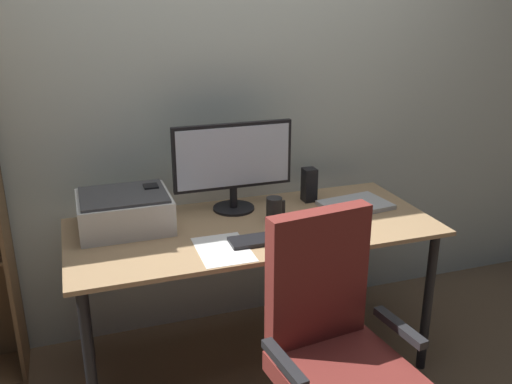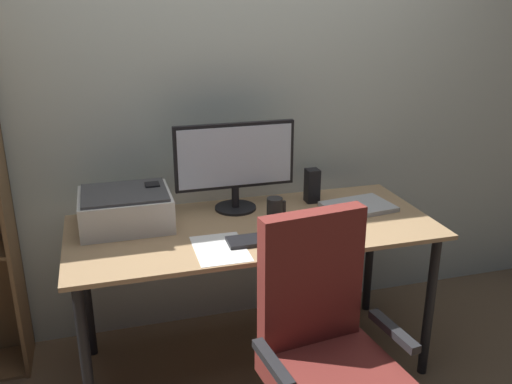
# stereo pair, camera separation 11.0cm
# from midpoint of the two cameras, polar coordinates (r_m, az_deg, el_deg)

# --- Properties ---
(ground_plane) EXTENTS (12.00, 12.00, 0.00)m
(ground_plane) POSITION_cam_midpoint_polar(r_m,az_deg,el_deg) (2.88, 0.87, -17.11)
(ground_plane) COLOR brown
(back_wall) EXTENTS (6.40, 0.10, 2.60)m
(back_wall) POSITION_cam_midpoint_polar(r_m,az_deg,el_deg) (2.84, -2.15, 11.11)
(back_wall) COLOR beige
(back_wall) RESTS_ON ground
(desk) EXTENTS (1.65, 0.72, 0.74)m
(desk) POSITION_cam_midpoint_polar(r_m,az_deg,el_deg) (2.54, 0.95, -5.11)
(desk) COLOR tan
(desk) RESTS_ON ground
(monitor) EXTENTS (0.58, 0.20, 0.43)m
(monitor) POSITION_cam_midpoint_polar(r_m,az_deg,el_deg) (2.61, -0.98, 3.25)
(monitor) COLOR black
(monitor) RESTS_ON desk
(keyboard) EXTENTS (0.29, 0.11, 0.02)m
(keyboard) POSITION_cam_midpoint_polar(r_m,az_deg,el_deg) (2.34, 1.89, -4.93)
(keyboard) COLOR black
(keyboard) RESTS_ON desk
(mouse) EXTENTS (0.06, 0.10, 0.03)m
(mouse) POSITION_cam_midpoint_polar(r_m,az_deg,el_deg) (2.41, 7.58, -4.18)
(mouse) COLOR black
(mouse) RESTS_ON desk
(coffee_mug) EXTENTS (0.09, 0.07, 0.11)m
(coffee_mug) POSITION_cam_midpoint_polar(r_m,az_deg,el_deg) (2.54, 3.18, -1.78)
(coffee_mug) COLOR black
(coffee_mug) RESTS_ON desk
(laptop) EXTENTS (0.35, 0.27, 0.02)m
(laptop) POSITION_cam_midpoint_polar(r_m,az_deg,el_deg) (2.74, 11.60, -1.50)
(laptop) COLOR #B7BABC
(laptop) RESTS_ON desk
(speaker_left) EXTENTS (0.06, 0.07, 0.17)m
(speaker_left) POSITION_cam_midpoint_polar(r_m,az_deg,el_deg) (2.58, -9.34, -0.94)
(speaker_left) COLOR black
(speaker_left) RESTS_ON desk
(speaker_right) EXTENTS (0.06, 0.07, 0.17)m
(speaker_right) POSITION_cam_midpoint_polar(r_m,az_deg,el_deg) (2.78, 6.93, 0.65)
(speaker_right) COLOR black
(speaker_right) RESTS_ON desk
(printer) EXTENTS (0.40, 0.34, 0.16)m
(printer) POSITION_cam_midpoint_polar(r_m,az_deg,el_deg) (2.53, -12.08, -1.70)
(printer) COLOR silver
(printer) RESTS_ON desk
(paper_sheet) EXTENTS (0.21, 0.30, 0.00)m
(paper_sheet) POSITION_cam_midpoint_polar(r_m,az_deg,el_deg) (2.28, -2.33, -5.86)
(paper_sheet) COLOR white
(paper_sheet) RESTS_ON desk
(office_chair) EXTENTS (0.55, 0.54, 1.01)m
(office_chair) POSITION_cam_midpoint_polar(r_m,az_deg,el_deg) (2.11, 8.80, -17.33)
(office_chair) COLOR #232326
(office_chair) RESTS_ON ground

